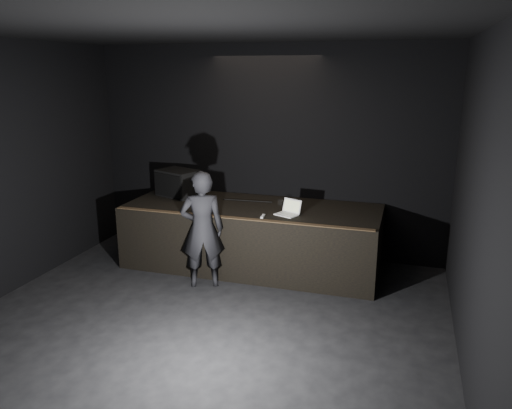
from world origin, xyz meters
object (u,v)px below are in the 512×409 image
object	(u,v)px
stage_riser	(252,236)
stage_monitor	(178,183)
person	(202,230)
laptop	(289,211)
beer_can	(198,206)

from	to	relation	value
stage_riser	stage_monitor	world-z (taller)	stage_monitor
stage_riser	person	world-z (taller)	person
laptop	beer_can	distance (m)	1.38
stage_riser	stage_monitor	distance (m)	1.60
stage_monitor	laptop	xyz separation A→B (m)	(2.07, -0.55, -0.17)
beer_can	laptop	bearing A→B (deg)	9.38
stage_monitor	person	world-z (taller)	person
beer_can	person	world-z (taller)	person
stage_riser	person	bearing A→B (deg)	-115.38
stage_riser	laptop	world-z (taller)	laptop
stage_riser	person	xyz separation A→B (m)	(-0.45, -0.95, 0.36)
beer_can	person	xyz separation A→B (m)	(0.25, -0.44, -0.22)
stage_monitor	laptop	size ratio (longest dim) A/B	1.99
stage_riser	stage_monitor	bearing A→B (deg)	169.40
person	stage_monitor	bearing A→B (deg)	-75.38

